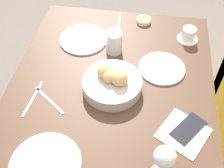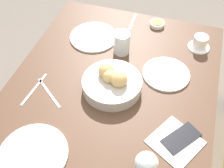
# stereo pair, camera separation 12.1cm
# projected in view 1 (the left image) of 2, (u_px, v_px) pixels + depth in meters

# --- Properties ---
(dining_table) EXTENTS (1.23, 0.90, 0.77)m
(dining_table) POSITION_uv_depth(u_px,v_px,m) (110.00, 108.00, 1.29)
(dining_table) COLOR #4C3323
(dining_table) RESTS_ON ground_plane
(bread_basket) EXTENTS (0.26, 0.26, 0.11)m
(bread_basket) POSITION_uv_depth(u_px,v_px,m) (112.00, 83.00, 1.20)
(bread_basket) COLOR #B2ADA3
(bread_basket) RESTS_ON dining_table
(plate_near_left) EXTENTS (0.24, 0.24, 0.01)m
(plate_near_left) POSITION_uv_depth(u_px,v_px,m) (83.00, 39.00, 1.45)
(plate_near_left) COLOR white
(plate_near_left) RESTS_ON dining_table
(plate_near_right) EXTENTS (0.26, 0.26, 0.01)m
(plate_near_right) POSITION_uv_depth(u_px,v_px,m) (45.00, 164.00, 0.99)
(plate_near_right) COLOR white
(plate_near_right) RESTS_ON dining_table
(plate_far_center) EXTENTS (0.22, 0.22, 0.01)m
(plate_far_center) POSITION_uv_depth(u_px,v_px,m) (162.00, 68.00, 1.31)
(plate_far_center) COLOR white
(plate_far_center) RESTS_ON dining_table
(water_tumbler) EXTENTS (0.08, 0.08, 0.11)m
(water_tumbler) POSITION_uv_depth(u_px,v_px,m) (114.00, 42.00, 1.35)
(water_tumbler) COLOR silver
(water_tumbler) RESTS_ON dining_table
(wine_glass) EXTENTS (0.08, 0.08, 0.16)m
(wine_glass) POSITION_uv_depth(u_px,v_px,m) (165.00, 158.00, 0.89)
(wine_glass) COLOR silver
(wine_glass) RESTS_ON dining_table
(coffee_cup) EXTENTS (0.11, 0.11, 0.07)m
(coffee_cup) POSITION_uv_depth(u_px,v_px,m) (188.00, 35.00, 1.43)
(coffee_cup) COLOR white
(coffee_cup) RESTS_ON dining_table
(jam_bowl_honey) EXTENTS (0.08, 0.08, 0.03)m
(jam_bowl_honey) POSITION_uv_depth(u_px,v_px,m) (144.00, 20.00, 1.54)
(jam_bowl_honey) COLOR white
(jam_bowl_honey) RESTS_ON dining_table
(fork_silver) EXTENTS (0.20, 0.03, 0.00)m
(fork_silver) POSITION_uv_depth(u_px,v_px,m) (33.00, 98.00, 1.19)
(fork_silver) COLOR #B7B7BC
(fork_silver) RESTS_ON dining_table
(knife_silver) EXTENTS (0.13, 0.16, 0.00)m
(knife_silver) POSITION_uv_depth(u_px,v_px,m) (49.00, 100.00, 1.19)
(knife_silver) COLOR #B7B7BC
(knife_silver) RESTS_ON dining_table
(spoon_coffee) EXTENTS (0.15, 0.02, 0.00)m
(spoon_coffee) POSITION_uv_depth(u_px,v_px,m) (119.00, 21.00, 1.56)
(spoon_coffee) COLOR #B7B7BC
(spoon_coffee) RESTS_ON dining_table
(napkin) EXTENTS (0.23, 0.23, 0.00)m
(napkin) POSITION_uv_depth(u_px,v_px,m) (183.00, 133.00, 1.08)
(napkin) COLOR silver
(napkin) RESTS_ON dining_table
(cell_phone) EXTENTS (0.16, 0.15, 0.01)m
(cell_phone) POSITION_uv_depth(u_px,v_px,m) (188.00, 129.00, 1.09)
(cell_phone) COLOR black
(cell_phone) RESTS_ON dining_table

